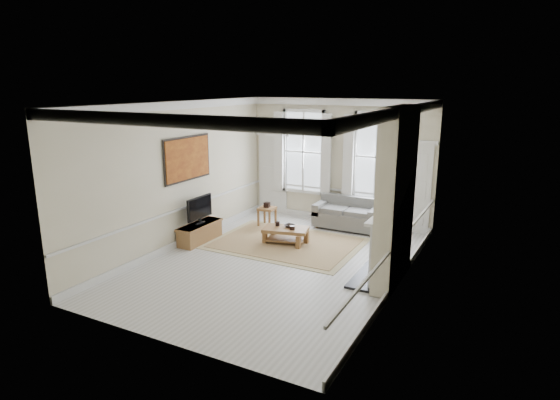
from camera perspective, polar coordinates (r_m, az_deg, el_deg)
The scene contains 23 objects.
floor at distance 10.21m, azimuth -0.33°, elevation -7.68°, with size 7.20×7.20×0.00m, color #B7B5AD.
ceiling at distance 9.49m, azimuth -0.36°, elevation 11.76°, with size 7.20×7.20×0.00m, color white.
back_wall at distance 12.94m, azimuth 7.21°, elevation 4.69°, with size 5.20×5.20×0.00m, color beige.
left_wall at distance 11.15m, azimuth -12.23°, elevation 2.98°, with size 7.20×7.20×0.00m, color beige.
right_wall at distance 8.82m, azimuth 14.73°, elevation -0.06°, with size 7.20×7.20×0.00m, color beige.
window_left at distance 13.26m, azimuth 2.90°, elevation 5.89°, with size 1.26×0.20×2.20m, color #B2BCC6, non-canonical shape.
window_right at distance 12.54m, azimuth 11.67°, elevation 5.14°, with size 1.26×0.20×2.20m, color #B2BCC6, non-canonical shape.
door_left at distance 13.84m, azimuth -0.88°, elevation 3.10°, with size 0.90×0.08×2.30m, color silver.
door_right at distance 12.45m, azimuth 15.93°, elevation 1.31°, with size 0.90×0.08×2.30m, color silver.
painting at distance 11.29m, azimuth -11.20°, elevation 4.97°, with size 0.05×1.66×1.06m, color #B0641E.
chimney_breast at distance 9.05m, azimuth 13.95°, elevation 0.34°, with size 0.35×1.70×3.38m, color beige.
hearth at distance 9.67m, azimuth 10.89°, elevation -9.06°, with size 0.55×1.50×0.05m, color black.
fireplace at distance 9.37m, azimuth 12.26°, elevation -5.26°, with size 0.21×1.45×1.33m.
mirror at distance 9.02m, azimuth 12.76°, elevation 2.65°, with size 0.06×1.26×1.06m, color gold.
sofa at distance 12.62m, azimuth 8.30°, elevation -1.87°, with size 1.73×0.84×0.83m.
side_table at distance 12.66m, azimuth -1.59°, elevation -1.38°, with size 0.46×0.46×0.52m.
rug at distance 11.39m, azimuth 0.70°, elevation -5.26°, with size 3.50×2.60×0.02m, color olive.
coffee_table at distance 11.29m, azimuth 0.70°, elevation -3.79°, with size 1.18×0.85×0.40m.
ceramic_pot_a at distance 11.41m, azimuth -0.30°, elevation -2.92°, with size 0.11×0.11×0.11m, color black.
ceramic_pot_b at distance 11.13m, azimuth 1.50°, elevation -3.40°, with size 0.13×0.13×0.09m, color black.
bowl at distance 11.32m, azimuth 1.16°, elevation -3.17°, with size 0.25×0.25×0.06m, color black.
tv_stand at distance 11.62m, azimuth -9.73°, elevation -3.94°, with size 0.41×1.29×0.46m, color brown.
tv at distance 11.44m, azimuth -9.77°, elevation -0.98°, with size 0.08×0.90×0.68m.
Camera 1 is at (4.47, -8.36, 3.78)m, focal length 30.00 mm.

